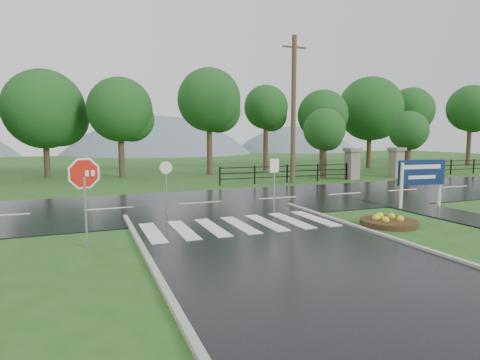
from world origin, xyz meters
name	(u,v)px	position (x,y,z in m)	size (l,w,h in m)	color
ground	(319,272)	(0.00, 0.00, 0.00)	(120.00, 120.00, 0.00)	#23521B
main_road	(200,204)	(0.00, 10.00, 0.00)	(90.00, 8.00, 0.04)	black
walkway	(446,214)	(8.50, 4.00, 0.00)	(2.20, 11.00, 0.04)	black
crosswalk	(240,225)	(0.00, 5.00, 0.06)	(6.50, 2.80, 0.02)	silver
pillar_west	(352,163)	(13.00, 16.00, 1.18)	(1.00, 1.00, 2.24)	gray
pillar_east	(396,162)	(17.00, 16.00, 1.18)	(1.00, 1.00, 2.24)	gray
fence_west	(287,172)	(7.75, 16.00, 0.72)	(9.58, 0.08, 1.20)	black
hills	(136,239)	(3.49, 65.00, -15.54)	(102.00, 48.00, 48.00)	slate
treeline	(164,175)	(1.00, 24.00, 0.00)	(83.20, 5.20, 10.00)	#154618
stop_sign	(84,181)	(-4.95, 4.12, 1.88)	(1.15, 0.37, 2.70)	#939399
estate_billboard	(422,175)	(8.67, 5.51, 1.44)	(2.38, 0.28, 2.09)	silver
flower_bed	(389,221)	(4.92, 3.26, 0.14)	(1.95, 1.95, 0.39)	#332111
reg_sign_small	(274,173)	(2.69, 7.77, 1.51)	(0.47, 0.10, 2.14)	#939399
reg_sign_round	(166,181)	(-1.92, 8.08, 1.35)	(0.49, 0.11, 2.12)	#939399
utility_pole_east	(293,109)	(7.88, 15.50, 4.81)	(1.68, 0.32, 9.47)	#473523
entrance_tree_left	(324,130)	(11.57, 17.50, 3.54)	(3.06, 3.06, 5.11)	#3D2B1C
entrance_tree_right	(409,131)	(19.53, 17.50, 3.50)	(3.10, 3.10, 5.09)	#3D2B1C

